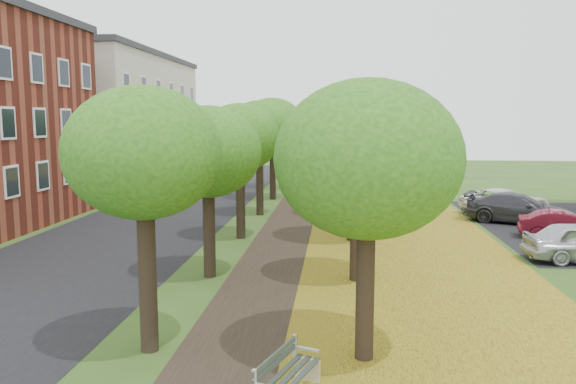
% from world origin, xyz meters
% --- Properties ---
extents(ground, '(120.00, 120.00, 0.00)m').
position_xyz_m(ground, '(0.00, 0.00, 0.00)').
color(ground, '#2D4C19').
rests_on(ground, ground).
extents(street_asphalt, '(8.00, 70.00, 0.01)m').
position_xyz_m(street_asphalt, '(-7.50, 15.00, 0.00)').
color(street_asphalt, black).
rests_on(street_asphalt, ground).
extents(footpath, '(3.20, 70.00, 0.01)m').
position_xyz_m(footpath, '(0.00, 15.00, 0.00)').
color(footpath, black).
rests_on(footpath, ground).
extents(leaf_verge, '(7.50, 70.00, 0.01)m').
position_xyz_m(leaf_verge, '(5.00, 15.00, 0.01)').
color(leaf_verge, '#B0A120').
rests_on(leaf_verge, ground).
extents(parking_lot, '(9.00, 16.00, 0.01)m').
position_xyz_m(parking_lot, '(13.50, 16.00, 0.00)').
color(parking_lot, black).
rests_on(parking_lot, ground).
extents(tree_row_west, '(3.75, 33.75, 6.00)m').
position_xyz_m(tree_row_west, '(-2.20, 15.00, 4.38)').
color(tree_row_west, black).
rests_on(tree_row_west, ground).
extents(tree_row_east, '(3.75, 33.75, 6.00)m').
position_xyz_m(tree_row_east, '(2.60, 15.00, 4.38)').
color(tree_row_east, black).
rests_on(tree_row_east, ground).
extents(building_cream, '(10.30, 20.30, 10.40)m').
position_xyz_m(building_cream, '(-17.00, 33.00, 5.21)').
color(building_cream, beige).
rests_on(building_cream, ground).
extents(bench, '(1.15, 1.98, 0.90)m').
position_xyz_m(bench, '(1.08, -1.98, 0.47)').
color(bench, '#2A342C').
rests_on(bench, ground).
extents(car_red, '(3.93, 2.11, 1.23)m').
position_xyz_m(car_red, '(11.79, 13.03, 0.61)').
color(car_red, maroon).
rests_on(car_red, ground).
extents(car_grey, '(5.47, 3.99, 1.47)m').
position_xyz_m(car_grey, '(11.00, 16.77, 0.74)').
color(car_grey, '#333338').
rests_on(car_grey, ground).
extents(car_white, '(5.43, 4.06, 1.37)m').
position_xyz_m(car_white, '(11.21, 19.73, 0.68)').
color(car_white, white).
rests_on(car_white, ground).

